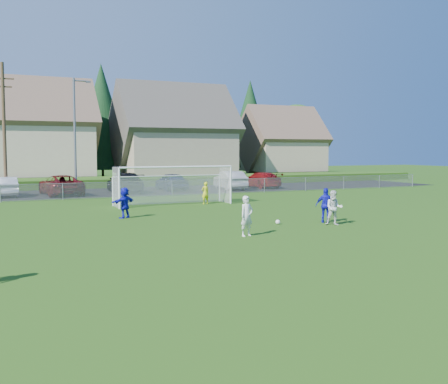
{
  "coord_description": "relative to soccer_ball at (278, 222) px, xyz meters",
  "views": [
    {
      "loc": [
        -10.75,
        -15.75,
        3.5
      ],
      "look_at": [
        0.0,
        8.0,
        1.4
      ],
      "focal_mm": 42.0,
      "sensor_mm": 36.0,
      "label": 1
    }
  ],
  "objects": [
    {
      "name": "car_g",
      "position": [
        10.71,
        21.52,
        0.61
      ],
      "size": [
        2.26,
        5.04,
        1.43
      ],
      "primitive_type": "imported",
      "rotation": [
        0.0,
        0.0,
        3.19
      ],
      "color": "maroon",
      "rests_on": "ground"
    },
    {
      "name": "car_b",
      "position": [
        -11.21,
        21.39,
        0.62
      ],
      "size": [
        1.71,
        4.5,
        1.46
      ],
      "primitive_type": "imported",
      "rotation": [
        0.0,
        0.0,
        3.18
      ],
      "color": "silver",
      "rests_on": "ground"
    },
    {
      "name": "player_blue_a",
      "position": [
        2.4,
        -0.45,
        0.73
      ],
      "size": [
        1.04,
        0.89,
        1.67
      ],
      "primitive_type": "imported",
      "rotation": [
        0.0,
        0.0,
        2.55
      ],
      "color": "#1315BA",
      "rests_on": "ground"
    },
    {
      "name": "asphalt_lot",
      "position": [
        -1.65,
        22.01,
        -0.1
      ],
      "size": [
        60.0,
        60.0,
        0.0
      ],
      "primitive_type": "plane",
      "color": "black",
      "rests_on": "ground"
    },
    {
      "name": "car_c",
      "position": [
        -7.25,
        20.89,
        0.67
      ],
      "size": [
        3.12,
        5.83,
        1.56
      ],
      "primitive_type": "imported",
      "rotation": [
        0.0,
        0.0,
        3.24
      ],
      "color": "#56090C",
      "rests_on": "ground"
    },
    {
      "name": "grass_embankment",
      "position": [
        -1.65,
        29.51,
        0.29
      ],
      "size": [
        70.0,
        6.0,
        0.8
      ],
      "primitive_type": "cube",
      "color": "#1E420F",
      "rests_on": "ground"
    },
    {
      "name": "car_f",
      "position": [
        7.2,
        20.75,
        0.7
      ],
      "size": [
        2.3,
        5.11,
        1.63
      ],
      "primitive_type": "imported",
      "rotation": [
        0.0,
        0.0,
        3.02
      ],
      "color": "#B4B4B4",
      "rests_on": "ground"
    },
    {
      "name": "utility_pole",
      "position": [
        -11.15,
        21.51,
        5.04
      ],
      "size": [
        1.6,
        0.26,
        10.0
      ],
      "color": "#473321",
      "rests_on": "ground"
    },
    {
      "name": "car_e",
      "position": [
        2.09,
        21.84,
        0.65
      ],
      "size": [
        1.91,
        4.52,
        1.53
      ],
      "primitive_type": "imported",
      "rotation": [
        0.0,
        0.0,
        3.16
      ],
      "color": "#161E4E",
      "rests_on": "ground"
    },
    {
      "name": "chainlink_fence",
      "position": [
        -1.65,
        16.51,
        0.52
      ],
      "size": [
        52.06,
        0.06,
        1.2
      ],
      "color": "gray",
      "rests_on": "ground"
    },
    {
      "name": "houses_row",
      "position": [
        0.32,
        36.97,
        7.22
      ],
      "size": [
        53.9,
        11.45,
        13.27
      ],
      "color": "tan",
      "rests_on": "ground"
    },
    {
      "name": "player_white_b",
      "position": [
        2.24,
        -1.3,
        0.7
      ],
      "size": [
        0.99,
        0.93,
        1.62
      ],
      "primitive_type": "imported",
      "rotation": [
        0.0,
        0.0,
        -0.54
      ],
      "color": "silver",
      "rests_on": "ground"
    },
    {
      "name": "streetlight",
      "position": [
        -6.1,
        20.51,
        4.73
      ],
      "size": [
        1.38,
        0.18,
        9.0
      ],
      "color": "slate",
      "rests_on": "ground"
    },
    {
      "name": "soccer_goal",
      "position": [
        -1.65,
        10.56,
        1.52
      ],
      "size": [
        7.42,
        1.9,
        2.5
      ],
      "color": "white",
      "rests_on": "ground"
    },
    {
      "name": "player_white_a",
      "position": [
        -2.88,
        -2.43,
        0.71
      ],
      "size": [
        0.68,
        0.53,
        1.65
      ],
      "primitive_type": "imported",
      "rotation": [
        0.0,
        0.0,
        0.24
      ],
      "color": "silver",
      "rests_on": "ground"
    },
    {
      "name": "tree_row",
      "position": [
        -0.61,
        43.25,
        6.8
      ],
      "size": [
        65.98,
        12.36,
        13.8
      ],
      "color": "#382616",
      "rests_on": "ground"
    },
    {
      "name": "soccer_ball",
      "position": [
        0.0,
        0.0,
        0.0
      ],
      "size": [
        0.22,
        0.22,
        0.22
      ],
      "primitive_type": "sphere",
      "color": "white",
      "rests_on": "ground"
    },
    {
      "name": "goalkeeper",
      "position": [
        0.41,
        10.01,
        0.61
      ],
      "size": [
        0.58,
        0.43,
        1.44
      ],
      "primitive_type": "imported",
      "rotation": [
        0.0,
        0.0,
        3.31
      ],
      "color": "yellow",
      "rests_on": "ground"
    },
    {
      "name": "player_blue_b",
      "position": [
        -6.02,
        5.25,
        0.68
      ],
      "size": [
        1.5,
        1.16,
        1.59
      ],
      "primitive_type": "imported",
      "rotation": [
        0.0,
        0.0,
        3.68
      ],
      "color": "#1315BA",
      "rests_on": "ground"
    },
    {
      "name": "ground",
      "position": [
        -1.65,
        -5.49,
        -0.11
      ],
      "size": [
        160.0,
        160.0,
        0.0
      ],
      "primitive_type": "plane",
      "color": "#193D0C",
      "rests_on": "ground"
    },
    {
      "name": "car_d",
      "position": [
        -2.11,
        21.22,
        0.71
      ],
      "size": [
        2.58,
        5.78,
        1.65
      ],
      "primitive_type": "imported",
      "rotation": [
        0.0,
        0.0,
        3.09
      ],
      "color": "black",
      "rests_on": "ground"
    }
  ]
}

